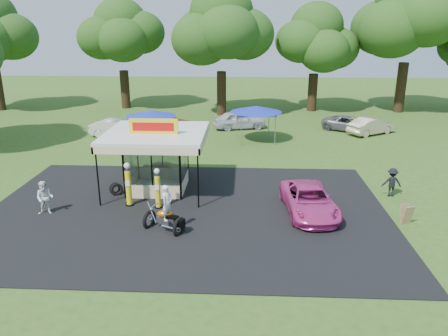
{
  "coord_description": "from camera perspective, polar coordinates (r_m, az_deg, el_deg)",
  "views": [
    {
      "loc": [
        2.86,
        -18.0,
        8.99
      ],
      "look_at": [
        1.78,
        4.0,
        1.67
      ],
      "focal_mm": 35.0,
      "sensor_mm": 36.0,
      "label": 1
    }
  ],
  "objects": [
    {
      "name": "ground",
      "position": [
        20.32,
        -5.62,
        -7.96
      ],
      "size": [
        120.0,
        120.0,
        0.0
      ],
      "primitive_type": "plane",
      "color": "#2F551A",
      "rests_on": "ground"
    },
    {
      "name": "asphalt_apron",
      "position": [
        22.11,
        -4.88,
        -5.62
      ],
      "size": [
        20.0,
        14.0,
        0.04
      ],
      "primitive_type": "cube",
      "color": "black",
      "rests_on": "ground"
    },
    {
      "name": "gas_station_kiosk",
      "position": [
        24.58,
        -8.71,
        1.12
      ],
      "size": [
        5.4,
        5.4,
        4.18
      ],
      "color": "white",
      "rests_on": "ground"
    },
    {
      "name": "gas_pump_left",
      "position": [
        22.81,
        -12.38,
        -2.23
      ],
      "size": [
        0.44,
        0.44,
        2.34
      ],
      "color": "black",
      "rests_on": "ground"
    },
    {
      "name": "gas_pump_right",
      "position": [
        22.28,
        -8.65,
        -2.78
      ],
      "size": [
        0.4,
        0.4,
        2.14
      ],
      "color": "black",
      "rests_on": "ground"
    },
    {
      "name": "motorcycle",
      "position": [
        19.82,
        -7.57,
        -5.86
      ],
      "size": [
        2.04,
        1.6,
        2.33
      ],
      "rotation": [
        0.0,
        0.0,
        -0.43
      ],
      "color": "black",
      "rests_on": "ground"
    },
    {
      "name": "spare_tires",
      "position": [
        24.69,
        -13.93,
        -2.68
      ],
      "size": [
        0.87,
        0.76,
        0.7
      ],
      "rotation": [
        0.0,
        0.0,
        0.47
      ],
      "color": "black",
      "rests_on": "ground"
    },
    {
      "name": "a_frame_sign",
      "position": [
        22.31,
        22.73,
        -5.59
      ],
      "size": [
        0.56,
        0.61,
        0.92
      ],
      "rotation": [
        0.0,
        0.0,
        0.33
      ],
      "color": "#593819",
      "rests_on": "ground"
    },
    {
      "name": "kiosk_car",
      "position": [
        27.04,
        -7.68,
        -0.13
      ],
      "size": [
        2.82,
        1.13,
        0.96
      ],
      "primitive_type": "imported",
      "rotation": [
        0.0,
        0.0,
        1.57
      ],
      "color": "yellow",
      "rests_on": "ground"
    },
    {
      "name": "pink_sedan",
      "position": [
        21.99,
        11.07,
        -4.17
      ],
      "size": [
        2.73,
        5.12,
        1.37
      ],
      "primitive_type": "imported",
      "rotation": [
        0.0,
        0.0,
        0.09
      ],
      "color": "#D73A91",
      "rests_on": "ground"
    },
    {
      "name": "spectator_west",
      "position": [
        23.13,
        -22.36,
        -3.64
      ],
      "size": [
        0.91,
        0.74,
        1.72
      ],
      "primitive_type": "imported",
      "rotation": [
        0.0,
        0.0,
        0.11
      ],
      "color": "white",
      "rests_on": "ground"
    },
    {
      "name": "spectator_east_a",
      "position": [
        25.35,
        21.07,
        -1.75
      ],
      "size": [
        1.05,
        0.62,
        1.59
      ],
      "primitive_type": "imported",
      "rotation": [
        0.0,
        0.0,
        3.11
      ],
      "color": "black",
      "rests_on": "ground"
    },
    {
      "name": "bg_car_a",
      "position": [
        37.34,
        -13.8,
        5.07
      ],
      "size": [
        4.6,
        2.17,
        1.46
      ],
      "primitive_type": "imported",
      "rotation": [
        0.0,
        0.0,
        1.42
      ],
      "color": "silver",
      "rests_on": "ground"
    },
    {
      "name": "bg_car_b",
      "position": [
        38.13,
        -7.51,
        5.8
      ],
      "size": [
        5.38,
        2.21,
        1.56
      ],
      "primitive_type": "imported",
      "rotation": [
        0.0,
        0.0,
        1.58
      ],
      "color": "#952E0B",
      "rests_on": "ground"
    },
    {
      "name": "bg_car_c",
      "position": [
        39.2,
        2.03,
        6.31
      ],
      "size": [
        4.98,
        3.01,
        1.59
      ],
      "primitive_type": "imported",
      "rotation": [
        0.0,
        0.0,
        1.83
      ],
      "color": "silver",
      "rests_on": "ground"
    },
    {
      "name": "bg_car_d",
      "position": [
        39.9,
        16.01,
        5.6
      ],
      "size": [
        5.05,
        4.14,
        1.28
      ],
      "primitive_type": "imported",
      "rotation": [
        0.0,
        0.0,
        1.05
      ],
      "color": "slate",
      "rests_on": "ground"
    },
    {
      "name": "bg_car_e",
      "position": [
        39.17,
        18.67,
        5.23
      ],
      "size": [
        4.47,
        3.64,
        1.43
      ],
      "primitive_type": "imported",
      "rotation": [
        0.0,
        0.0,
        2.15
      ],
      "color": "#BEB191",
      "rests_on": "ground"
    },
    {
      "name": "tent_west",
      "position": [
        34.03,
        -9.57,
        7.02
      ],
      "size": [
        3.84,
        3.84,
        2.68
      ],
      "rotation": [
        0.0,
        0.0,
        -0.36
      ],
      "color": "gray",
      "rests_on": "ground"
    },
    {
      "name": "tent_east",
      "position": [
        34.59,
        4.2,
        7.65
      ],
      "size": [
        4.07,
        4.07,
        2.84
      ],
      "rotation": [
        0.0,
        0.0,
        0.14
      ],
      "color": "gray",
      "rests_on": "ground"
    },
    {
      "name": "oak_far_b",
      "position": [
        49.7,
        -13.23,
        15.91
      ],
      "size": [
        9.51,
        9.51,
        11.34
      ],
      "color": "black",
      "rests_on": "ground"
    },
    {
      "name": "oak_far_c",
      "position": [
        44.61,
        -0.34,
        16.97
      ],
      "size": [
        10.54,
        10.54,
        12.42
      ],
      "color": "black",
      "rests_on": "ground"
    },
    {
      "name": "oak_far_d",
      "position": [
        47.79,
        11.87,
        15.56
      ],
      "size": [
        9.15,
        9.15,
        10.89
      ],
      "color": "black",
      "rests_on": "ground"
    },
    {
      "name": "oak_far_e",
      "position": [
        49.73,
        23.04,
        17.16
      ],
      "size": [
        12.0,
        12.0,
        14.28
      ],
      "color": "black",
      "rests_on": "ground"
    }
  ]
}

